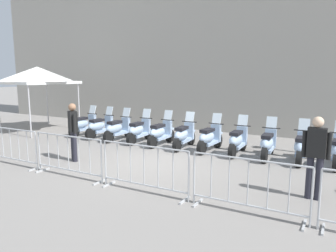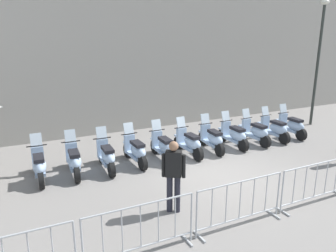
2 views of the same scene
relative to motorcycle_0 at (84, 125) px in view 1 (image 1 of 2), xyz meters
name	(u,v)px [view 1 (image 1 of 2)]	position (x,y,z in m)	size (l,w,h in m)	color
ground_plane	(155,161)	(4.97, -1.50, -0.45)	(120.00, 120.00, 0.00)	gray
motorcycle_0	(84,125)	(0.00, 0.00, 0.00)	(0.56, 1.73, 1.24)	black
motorcycle_1	(100,127)	(0.95, 0.06, 0.00)	(0.56, 1.72, 1.24)	black
motorcycle_2	(118,129)	(1.91, 0.09, 0.00)	(0.56, 1.73, 1.24)	black
motorcycle_3	(139,131)	(2.85, 0.27, 0.00)	(0.63, 1.72, 1.24)	black
motorcycle_4	(160,133)	(3.80, 0.35, 0.00)	(0.57, 1.73, 1.24)	black
motorcycle_5	(184,136)	(4.76, 0.42, 0.00)	(0.64, 1.72, 1.24)	black
motorcycle_6	(209,138)	(5.69, 0.57, 0.00)	(0.56, 1.72, 1.24)	black
motorcycle_7	(237,141)	(6.64, 0.69, 0.00)	(0.60, 1.72, 1.24)	black
motorcycle_8	(268,144)	(7.59, 0.78, 0.00)	(0.64, 1.72, 1.24)	black
motorcycle_9	(301,147)	(8.54, 0.90, 0.00)	(0.62, 1.72, 1.24)	black
barrier_segment_1	(11,147)	(1.84, -4.15, 0.07)	(2.17, 0.66, 1.07)	#B2B5B7
barrier_segment_2	(68,157)	(4.10, -3.90, 0.07)	(2.17, 0.66, 1.07)	#B2B5B7
barrier_segment_3	(144,169)	(6.35, -3.64, 0.07)	(2.17, 0.66, 1.07)	#B2B5B7
barrier_segment_4	(248,187)	(8.61, -3.38, 0.07)	(2.17, 0.66, 1.07)	#B2B5B7
officer_mid_plaza	(316,153)	(9.44, -1.87, 0.53)	(0.55, 0.26, 1.73)	#23232D
officer_by_barriers	(73,129)	(2.98, -2.84, 0.53)	(0.50, 0.36, 1.73)	#23232D
canopy_tent	(38,75)	(-2.61, -0.33, 2.06)	(2.75, 2.75, 2.91)	silver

